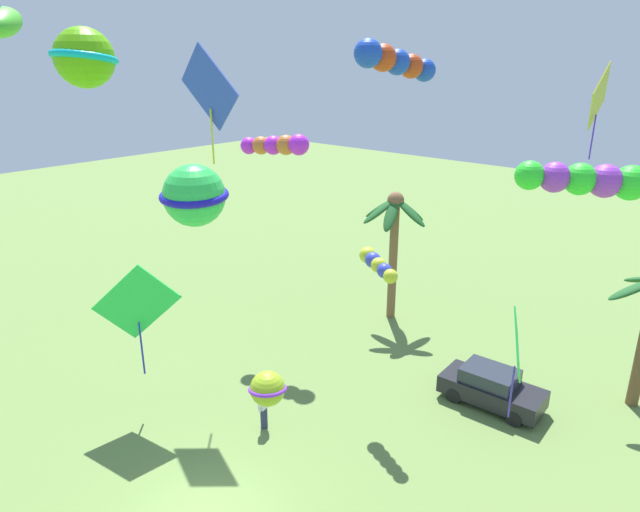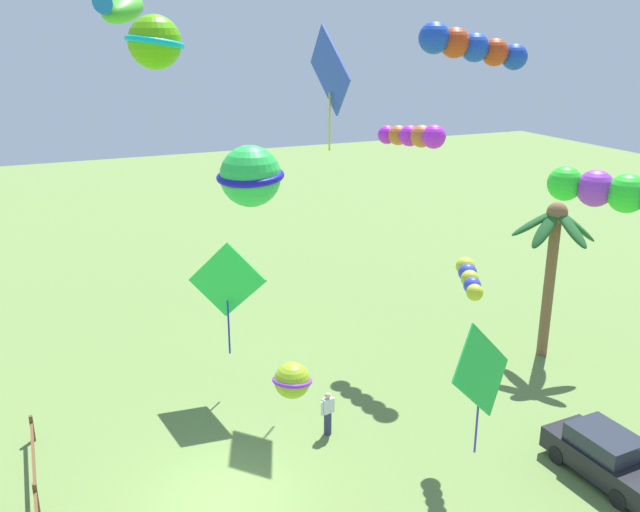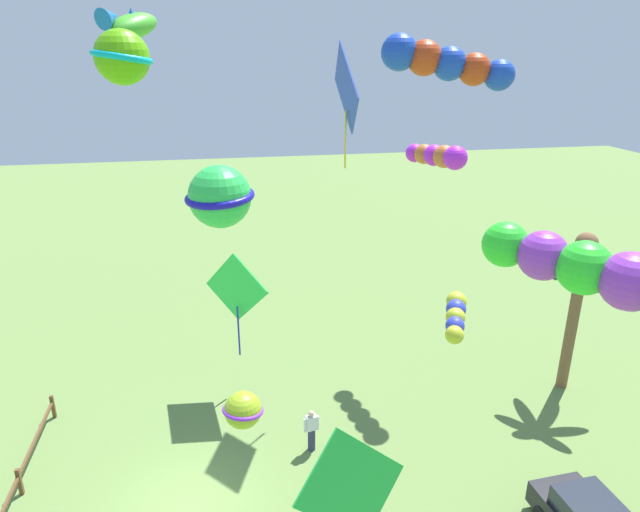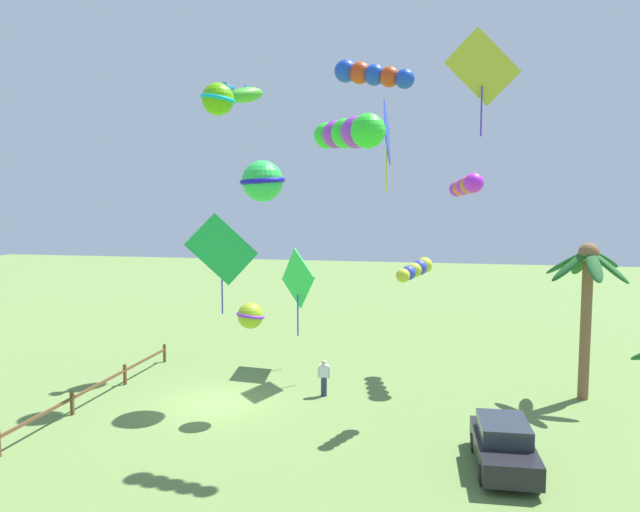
% 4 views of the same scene
% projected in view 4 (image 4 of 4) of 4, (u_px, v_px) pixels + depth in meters
% --- Properties ---
extents(ground_plane, '(120.00, 120.00, 0.00)m').
position_uv_depth(ground_plane, '(218.00, 403.00, 24.20)').
color(ground_plane, olive).
extents(palm_tree_0, '(3.51, 3.38, 6.69)m').
position_uv_depth(palm_tree_0, '(587.00, 284.00, 24.33)').
color(palm_tree_0, brown).
rests_on(palm_tree_0, ground).
extents(rail_fence, '(11.87, 0.12, 0.95)m').
position_uv_depth(rail_fence, '(101.00, 385.00, 24.71)').
color(rail_fence, brown).
rests_on(rail_fence, ground).
extents(parked_car_0, '(3.98, 1.89, 1.51)m').
position_uv_depth(parked_car_0, '(504.00, 445.00, 18.20)').
color(parked_car_0, black).
rests_on(parked_car_0, ground).
extents(spectator_0, '(0.29, 0.54, 1.59)m').
position_uv_depth(spectator_0, '(324.00, 378.00, 25.03)').
color(spectator_0, '#2D3351').
rests_on(spectator_0, ground).
extents(kite_ball_0, '(1.87, 1.88, 1.42)m').
position_uv_depth(kite_ball_0, '(218.00, 99.00, 25.35)').
color(kite_ball_0, '#59BA0E').
extents(kite_diamond_1, '(0.43, 1.97, 2.74)m').
position_uv_depth(kite_diamond_1, '(482.00, 68.00, 14.93)').
color(kite_diamond_1, gold).
extents(kite_diamond_2, '(3.27, 0.43, 4.55)m').
position_uv_depth(kite_diamond_2, '(387.00, 133.00, 28.26)').
color(kite_diamond_2, blue).
extents(kite_fish_3, '(2.49, 2.12, 1.23)m').
position_uv_depth(kite_fish_3, '(243.00, 94.00, 29.25)').
color(kite_fish_3, green).
extents(kite_diamond_4, '(0.80, 1.85, 2.76)m').
position_uv_depth(kite_diamond_4, '(222.00, 251.00, 15.68)').
color(kite_diamond_4, green).
extents(kite_diamond_5, '(2.42, 2.30, 4.53)m').
position_uv_depth(kite_diamond_5, '(298.00, 280.00, 29.21)').
color(kite_diamond_5, '#29DC51').
extents(kite_tube_6, '(1.26, 2.85, 1.20)m').
position_uv_depth(kite_tube_6, '(371.00, 74.00, 20.08)').
color(kite_tube_6, blue).
extents(kite_tube_7, '(2.11, 1.29, 0.80)m').
position_uv_depth(kite_tube_7, '(415.00, 270.00, 21.79)').
color(kite_tube_7, '#C3D02C').
extents(kite_tube_8, '(3.36, 1.54, 1.06)m').
position_uv_depth(kite_tube_8, '(466.00, 186.00, 28.06)').
color(kite_tube_8, '#C626EC').
extents(kite_tube_9, '(2.70, 2.17, 0.92)m').
position_uv_depth(kite_tube_9, '(349.00, 133.00, 14.82)').
color(kite_tube_9, '#2BE02C').
extents(kite_ball_10, '(2.71, 2.71, 1.75)m').
position_uv_depth(kite_ball_10, '(263.00, 181.00, 24.44)').
color(kite_ball_10, green).
extents(kite_ball_11, '(1.58, 1.58, 1.02)m').
position_uv_depth(kite_ball_11, '(251.00, 316.00, 22.47)').
color(kite_ball_11, '#9DC124').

